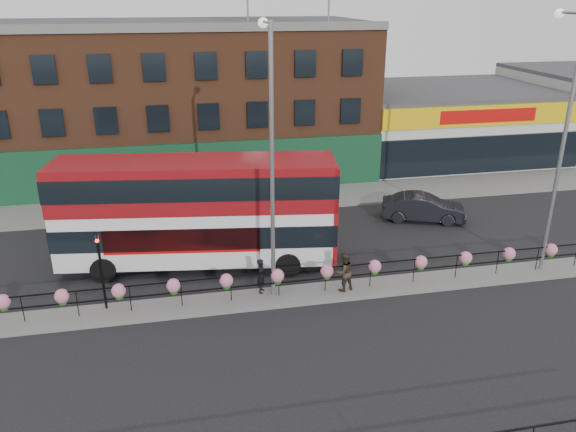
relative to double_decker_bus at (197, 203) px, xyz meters
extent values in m
plane|color=black|center=(4.03, -3.85, -3.14)|extent=(120.00, 120.00, 0.00)
cube|color=slate|center=(4.03, 8.15, -3.06)|extent=(60.00, 4.00, 0.15)
cube|color=slate|center=(4.03, -3.85, -3.06)|extent=(60.00, 1.60, 0.15)
cube|color=brown|center=(0.03, 16.15, 1.86)|extent=(25.00, 12.00, 10.00)
cube|color=#3F3F42|center=(0.03, 16.15, 7.01)|extent=(25.00, 12.00, 0.30)
cube|color=#134126|center=(0.03, 10.07, -1.44)|extent=(25.00, 0.25, 3.40)
cube|color=silver|center=(20.03, 16.15, -0.64)|extent=(15.00, 12.00, 5.00)
cube|color=#3F3F42|center=(20.03, 16.15, 2.01)|extent=(15.00, 12.00, 0.30)
cube|color=#E3B90D|center=(20.03, 10.07, 1.16)|extent=(15.00, 0.25, 1.40)
cube|color=#BE0B09|center=(20.03, 9.95, 1.16)|extent=(7.00, 0.10, 0.90)
cube|color=black|center=(20.03, 10.07, -1.54)|extent=(15.00, 0.25, 2.60)
cylinder|color=gray|center=(4.03, 11.15, 7.86)|extent=(0.12, 0.12, 1.40)
cylinder|color=gray|center=(9.03, 11.15, 7.86)|extent=(0.12, 0.12, 1.40)
cube|color=black|center=(4.03, -3.85, -1.89)|extent=(30.00, 0.05, 0.05)
cube|color=black|center=(4.03, -3.85, -2.38)|extent=(30.00, 0.05, 0.05)
cylinder|color=black|center=(-6.97, -3.85, -2.44)|extent=(0.04, 0.04, 1.10)
cylinder|color=black|center=(-4.97, -3.85, -2.44)|extent=(0.04, 0.04, 1.10)
cylinder|color=black|center=(-2.97, -3.85, -2.44)|extent=(0.04, 0.04, 1.10)
cylinder|color=black|center=(-0.97, -3.85, -2.44)|extent=(0.04, 0.04, 1.10)
cylinder|color=black|center=(1.03, -3.85, -2.44)|extent=(0.04, 0.04, 1.10)
cylinder|color=black|center=(3.03, -3.85, -2.44)|extent=(0.04, 0.04, 1.10)
cylinder|color=black|center=(5.03, -3.85, -2.44)|extent=(0.04, 0.04, 1.10)
cylinder|color=black|center=(7.03, -3.85, -2.44)|extent=(0.04, 0.04, 1.10)
cylinder|color=black|center=(9.03, -3.85, -2.44)|extent=(0.04, 0.04, 1.10)
cylinder|color=black|center=(11.03, -3.85, -2.44)|extent=(0.04, 0.04, 1.10)
cylinder|color=black|center=(13.03, -3.85, -2.44)|extent=(0.04, 0.04, 1.10)
cylinder|color=black|center=(15.03, -3.85, -2.44)|extent=(0.04, 0.04, 1.10)
cylinder|color=black|center=(17.03, -3.85, -2.44)|extent=(0.04, 0.04, 1.10)
sphere|color=#D16E8E|center=(-7.61, -3.85, -2.04)|extent=(0.56, 0.56, 0.56)
sphere|color=#25611B|center=(-7.61, -3.85, -2.27)|extent=(0.36, 0.36, 0.36)
sphere|color=#D16E8E|center=(-5.49, -3.85, -2.04)|extent=(0.56, 0.56, 0.56)
sphere|color=#25611B|center=(-5.49, -3.85, -2.27)|extent=(0.36, 0.36, 0.36)
sphere|color=#D16E8E|center=(-3.38, -3.85, -2.04)|extent=(0.56, 0.56, 0.56)
sphere|color=#25611B|center=(-3.38, -3.85, -2.27)|extent=(0.36, 0.36, 0.36)
sphere|color=#D16E8E|center=(-1.26, -3.85, -2.04)|extent=(0.56, 0.56, 0.56)
sphere|color=#25611B|center=(-1.26, -3.85, -2.27)|extent=(0.36, 0.36, 0.36)
sphere|color=#D16E8E|center=(0.86, -3.85, -2.04)|extent=(0.56, 0.56, 0.56)
sphere|color=#25611B|center=(0.86, -3.85, -2.27)|extent=(0.36, 0.36, 0.36)
sphere|color=#D16E8E|center=(2.97, -3.85, -2.04)|extent=(0.56, 0.56, 0.56)
sphere|color=#25611B|center=(2.97, -3.85, -2.27)|extent=(0.36, 0.36, 0.36)
sphere|color=#D16E8E|center=(5.09, -3.85, -2.04)|extent=(0.56, 0.56, 0.56)
sphere|color=#25611B|center=(5.09, -3.85, -2.27)|extent=(0.36, 0.36, 0.36)
sphere|color=#D16E8E|center=(7.20, -3.85, -2.04)|extent=(0.56, 0.56, 0.56)
sphere|color=#25611B|center=(7.20, -3.85, -2.27)|extent=(0.36, 0.36, 0.36)
sphere|color=#D16E8E|center=(9.32, -3.85, -2.04)|extent=(0.56, 0.56, 0.56)
sphere|color=#25611B|center=(9.32, -3.85, -2.27)|extent=(0.36, 0.36, 0.36)
sphere|color=#D16E8E|center=(11.43, -3.85, -2.04)|extent=(0.56, 0.56, 0.56)
sphere|color=#25611B|center=(11.43, -3.85, -2.27)|extent=(0.36, 0.36, 0.36)
sphere|color=#D16E8E|center=(13.55, -3.85, -2.04)|extent=(0.56, 0.56, 0.56)
sphere|color=#25611B|center=(13.55, -3.85, -2.27)|extent=(0.36, 0.36, 0.36)
sphere|color=#D16E8E|center=(15.66, -3.85, -2.04)|extent=(0.56, 0.56, 0.56)
sphere|color=#25611B|center=(15.66, -3.85, -2.27)|extent=(0.36, 0.36, 0.36)
cube|color=white|center=(-0.05, 0.01, -0.41)|extent=(12.79, 4.60, 4.55)
cube|color=maroon|center=(-0.05, 0.01, 0.90)|extent=(12.86, 4.66, 2.05)
cube|color=black|center=(-0.05, 0.01, -1.20)|extent=(12.88, 4.69, 1.02)
cube|color=black|center=(-0.05, 0.01, 1.07)|extent=(12.90, 4.71, 1.02)
cube|color=maroon|center=(-0.05, 0.01, 1.90)|extent=(12.79, 4.60, 0.14)
cube|color=maroon|center=(6.09, -0.87, -0.41)|extent=(0.61, 2.90, 4.55)
cube|color=#BE0B09|center=(-0.82, -1.34, -1.26)|extent=(6.76, 1.01, 1.14)
cylinder|color=black|center=(-4.31, -0.82, -2.57)|extent=(1.17, 0.50, 1.14)
cylinder|color=black|center=(-3.90, 2.00, -2.57)|extent=(1.17, 0.50, 1.14)
cylinder|color=black|center=(3.80, -1.98, -2.57)|extent=(1.17, 0.50, 1.14)
cylinder|color=black|center=(4.21, 0.83, -2.57)|extent=(1.17, 0.50, 1.14)
imported|color=black|center=(12.63, 3.19, -2.38)|extent=(4.62, 5.64, 1.51)
imported|color=black|center=(2.37, -3.38, -2.22)|extent=(0.77, 0.69, 1.53)
imported|color=#322A20|center=(5.82, -3.92, -2.12)|extent=(1.18, 1.09, 1.73)
cylinder|color=gray|center=(2.82, -3.70, 2.48)|extent=(0.17, 0.17, 10.93)
cylinder|color=gray|center=(2.82, -2.88, 7.84)|extent=(0.11, 1.64, 0.11)
sphere|color=silver|center=(2.82, -2.06, 7.78)|extent=(0.39, 0.39, 0.39)
cylinder|color=gray|center=(15.30, -3.82, 2.61)|extent=(0.18, 0.18, 11.19)
cylinder|color=gray|center=(15.30, -2.98, 8.09)|extent=(0.11, 1.68, 0.11)
sphere|color=silver|center=(15.30, -2.14, 8.03)|extent=(0.40, 0.40, 0.40)
cylinder|color=black|center=(-3.97, -3.45, -1.39)|extent=(0.10, 0.10, 3.20)
imported|color=black|center=(-3.97, -3.45, 0.21)|extent=(0.15, 0.18, 0.90)
sphere|color=#FF190C|center=(-3.97, -3.57, 0.03)|extent=(0.14, 0.14, 0.14)
camera|label=1|loc=(-0.73, -24.16, 8.78)|focal=35.00mm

